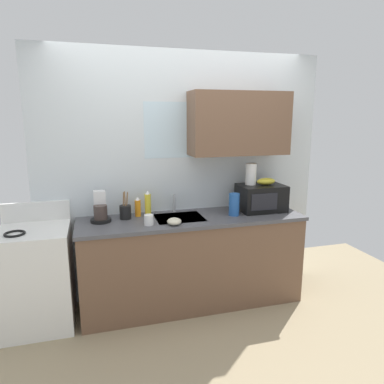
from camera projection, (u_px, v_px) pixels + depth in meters
name	position (u px, v px, depth m)	size (l,w,h in m)	color
kitchen_wall_assembly	(194.00, 165.00, 3.63)	(2.96, 0.42, 2.50)	silver
counter_unit	(192.00, 259.00, 3.51)	(2.19, 0.63, 0.90)	brown
sink_faucet	(174.00, 203.00, 3.59)	(0.03, 0.03, 0.18)	#B2B5BA
stove_range	(37.00, 277.00, 3.13)	(0.60, 0.60, 1.08)	white
microwave	(261.00, 198.00, 3.63)	(0.46, 0.35, 0.27)	black
banana_bunch	(266.00, 181.00, 3.61)	(0.20, 0.11, 0.07)	gold
paper_towel_roll	(251.00, 174.00, 3.60)	(0.11, 0.11, 0.22)	white
coffee_maker	(100.00, 210.00, 3.27)	(0.19, 0.21, 0.28)	black
dish_soap_bottle_yellow	(148.00, 204.00, 3.44)	(0.06, 0.06, 0.25)	yellow
dish_soap_bottle_orange	(138.00, 207.00, 3.43)	(0.06, 0.06, 0.20)	orange
cereal_canister	(234.00, 204.00, 3.46)	(0.10, 0.10, 0.22)	#2659A5
mug_white	(149.00, 220.00, 3.16)	(0.08, 0.08, 0.10)	white
utensil_crock	(125.00, 212.00, 3.35)	(0.11, 0.11, 0.27)	black
small_bowl	(174.00, 221.00, 3.16)	(0.13, 0.13, 0.07)	beige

